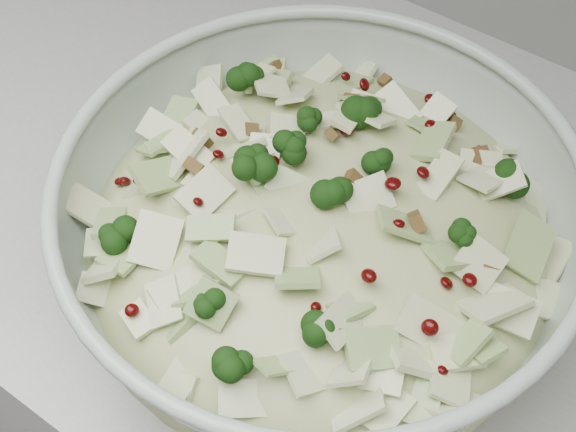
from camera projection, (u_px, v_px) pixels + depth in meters
name	position (u px, v px, depth m)	size (l,w,h in m)	color
mixing_bowl	(319.00, 241.00, 0.58)	(0.45, 0.45, 0.15)	#A2B2A4
salad	(320.00, 221.00, 0.57)	(0.41, 0.41, 0.15)	tan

